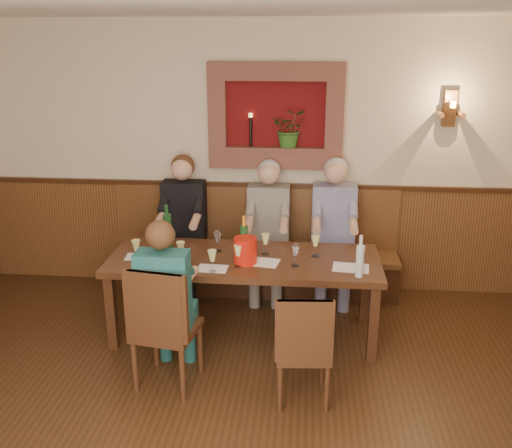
{
  "coord_description": "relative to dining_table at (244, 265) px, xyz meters",
  "views": [
    {
      "loc": [
        0.54,
        -2.83,
        2.63
      ],
      "look_at": [
        0.1,
        1.9,
        1.05
      ],
      "focal_mm": 40.0,
      "sensor_mm": 36.0,
      "label": 1
    }
  ],
  "objects": [
    {
      "name": "tasting_sheet_a",
      "position": [
        -0.93,
        -0.07,
        0.08
      ],
      "size": [
        0.27,
        0.21,
        0.0
      ],
      "primitive_type": "cube",
      "rotation": [
        0.0,
        0.0,
        0.1
      ],
      "color": "white",
      "rests_on": "dining_table"
    },
    {
      "name": "person_chair_front",
      "position": [
        -0.51,
        -0.78,
        -0.11
      ],
      "size": [
        0.39,
        0.48,
        1.36
      ],
      "color": "navy",
      "rests_on": "ground"
    },
    {
      "name": "chair_near_right",
      "position": [
        0.54,
        -0.97,
        -0.41
      ],
      "size": [
        0.43,
        0.43,
        0.9
      ],
      "rotation": [
        0.0,
        0.0,
        0.08
      ],
      "color": "#361D10",
      "rests_on": "ground"
    },
    {
      "name": "wine_bottle_green_a",
      "position": [
        -0.0,
        0.0,
        0.23
      ],
      "size": [
        0.08,
        0.08,
        0.39
      ],
      "rotation": [
        0.0,
        0.0,
        0.27
      ],
      "color": "#19471E",
      "rests_on": "dining_table"
    },
    {
      "name": "chair_near_left",
      "position": [
        -0.52,
        -0.86,
        -0.38
      ],
      "size": [
        0.52,
        0.52,
        1.02
      ],
      "rotation": [
        0.0,
        0.0,
        -0.16
      ],
      "color": "#361D10",
      "rests_on": "ground"
    },
    {
      "name": "wine_glass_9",
      "position": [
        -0.26,
        0.13,
        0.17
      ],
      "size": [
        0.08,
        0.08,
        0.19
      ],
      "primitive_type": null,
      "color": "white",
      "rests_on": "dining_table"
    },
    {
      "name": "wine_bottle_green_b",
      "position": [
        -0.73,
        0.17,
        0.25
      ],
      "size": [
        0.09,
        0.09,
        0.42
      ],
      "rotation": [
        0.0,
        0.0,
        -0.13
      ],
      "color": "#19471E",
      "rests_on": "dining_table"
    },
    {
      "name": "person_bench_left",
      "position": [
        -0.74,
        0.84,
        -0.06
      ],
      "size": [
        0.44,
        0.54,
        1.47
      ],
      "color": "black",
      "rests_on": "ground"
    },
    {
      "name": "wall_niche",
      "position": [
        0.24,
        1.09,
        1.13
      ],
      "size": [
        1.36,
        0.3,
        1.06
      ],
      "color": "#5D0D0E",
      "rests_on": "ground"
    },
    {
      "name": "tasting_sheet_c",
      "position": [
        0.93,
        -0.15,
        0.08
      ],
      "size": [
        0.32,
        0.25,
        0.0
      ],
      "primitive_type": "cube",
      "rotation": [
        0.0,
        0.0,
        -0.11
      ],
      "color": "white",
      "rests_on": "dining_table"
    },
    {
      "name": "wine_glass_8",
      "position": [
        -0.23,
        -0.35,
        0.17
      ],
      "size": [
        0.08,
        0.08,
        0.19
      ],
      "primitive_type": null,
      "color": "#EAEF8E",
      "rests_on": "dining_table"
    },
    {
      "name": "tasting_sheet_b",
      "position": [
        0.16,
        -0.1,
        0.08
      ],
      "size": [
        0.33,
        0.26,
        0.0
      ],
      "primitive_type": "cube",
      "rotation": [
        0.0,
        0.0,
        -0.17
      ],
      "color": "white",
      "rests_on": "dining_table"
    },
    {
      "name": "wine_glass_6",
      "position": [
        0.18,
        0.1,
        0.17
      ],
      "size": [
        0.08,
        0.08,
        0.19
      ],
      "primitive_type": null,
      "color": "#EAEF8E",
      "rests_on": "dining_table"
    },
    {
      "name": "person_bench_right",
      "position": [
        0.82,
        0.84,
        -0.06
      ],
      "size": [
        0.44,
        0.54,
        1.47
      ],
      "color": "navy",
      "rests_on": "ground"
    },
    {
      "name": "wine_glass_5",
      "position": [
        0.45,
        -0.15,
        0.17
      ],
      "size": [
        0.08,
        0.08,
        0.19
      ],
      "primitive_type": null,
      "color": "white",
      "rests_on": "dining_table"
    },
    {
      "name": "room_shell",
      "position": [
        0.0,
        -1.85,
        1.21
      ],
      "size": [
        6.04,
        6.04,
        2.82
      ],
      "color": "beige",
      "rests_on": "ground"
    },
    {
      "name": "wine_glass_4",
      "position": [
        -0.53,
        -0.17,
        0.17
      ],
      "size": [
        0.08,
        0.08,
        0.19
      ],
      "primitive_type": null,
      "color": "#EAEF8E",
      "rests_on": "dining_table"
    },
    {
      "name": "spittoon_bucket",
      "position": [
        0.02,
        -0.12,
        0.19
      ],
      "size": [
        0.26,
        0.26,
        0.23
      ],
      "primitive_type": "cylinder",
      "rotation": [
        0.0,
        0.0,
        -0.39
      ],
      "color": "red",
      "rests_on": "dining_table"
    },
    {
      "name": "wine_glass_7",
      "position": [
        1.01,
        -0.13,
        0.17
      ],
      "size": [
        0.08,
        0.08,
        0.19
      ],
      "primitive_type": null,
      "color": "white",
      "rests_on": "dining_table"
    },
    {
      "name": "wine_glass_1",
      "position": [
        -0.93,
        -0.16,
        0.17
      ],
      "size": [
        0.08,
        0.08,
        0.19
      ],
      "primitive_type": null,
      "color": "#EAEF8E",
      "rests_on": "dining_table"
    },
    {
      "name": "wainscoting",
      "position": [
        0.0,
        -1.85,
        -0.09
      ],
      "size": [
        6.02,
        6.02,
        1.15
      ],
      "color": "#522B17",
      "rests_on": "ground"
    },
    {
      "name": "wine_glass_3",
      "position": [
        0.63,
        0.09,
        0.17
      ],
      "size": [
        0.08,
        0.08,
        0.19
      ],
      "primitive_type": null,
      "color": "#EAEF8E",
      "rests_on": "dining_table"
    },
    {
      "name": "water_bottle",
      "position": [
        0.98,
        -0.33,
        0.22
      ],
      "size": [
        0.08,
        0.08,
        0.36
      ],
      "rotation": [
        0.0,
        0.0,
        0.23
      ],
      "color": "silver",
      "rests_on": "dining_table"
    },
    {
      "name": "tasting_sheet_d",
      "position": [
        -0.24,
        -0.28,
        0.08
      ],
      "size": [
        0.26,
        0.19,
        0.0
      ],
      "primitive_type": "cube",
      "rotation": [
        0.0,
        0.0,
        -0.04
      ],
      "color": "white",
      "rests_on": "dining_table"
    },
    {
      "name": "bench",
      "position": [
        0.0,
        0.94,
        -0.35
      ],
      "size": [
        3.0,
        0.45,
        1.11
      ],
      "color": "#381E0F",
      "rests_on": "ground"
    },
    {
      "name": "wine_glass_2",
      "position": [
        -0.72,
        0.04,
        0.17
      ],
      "size": [
        0.08,
        0.08,
        0.19
      ],
      "primitive_type": null,
      "color": "white",
      "rests_on": "dining_table"
    },
    {
      "name": "wall_sconce",
      "position": [
        1.9,
        1.08,
        1.27
      ],
      "size": [
        0.25,
        0.2,
        0.35
      ],
      "color": "#522B17",
      "rests_on": "ground"
    },
    {
      "name": "wine_glass_0",
      "position": [
        -0.03,
        -0.2,
        0.17
      ],
      "size": [
        0.08,
        0.08,
        0.19
      ],
      "primitive_type": null,
      "color": "#EAEF8E",
      "rests_on": "dining_table"
    },
    {
      "name": "person_bench_mid",
      "position": [
        0.15,
        0.84,
        -0.08
      ],
      "size": [
        0.43,
        0.52,
        1.44
      ],
      "color": "#56504E",
      "rests_on": "ground"
    },
    {
      "name": "dining_table",
      "position": [
        0.0,
        0.0,
        0.0
      ],
      "size": [
        2.4,
        0.9,
        0.75
      ],
      "color": "#361D10",
      "rests_on": "ground"
    }
  ]
}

